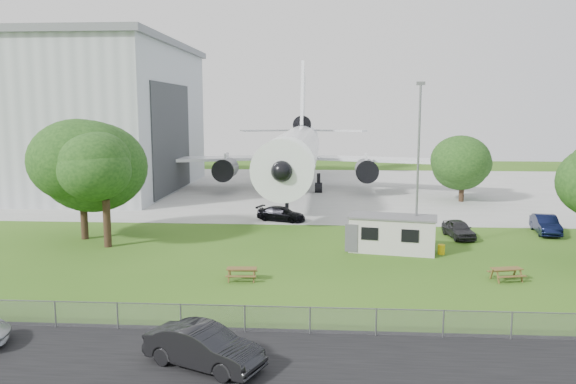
# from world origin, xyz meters

# --- Properties ---
(ground) EXTENTS (160.00, 160.00, 0.00)m
(ground) POSITION_xyz_m (0.00, 0.00, 0.00)
(ground) COLOR #477320
(asphalt_strip) EXTENTS (120.00, 8.00, 0.02)m
(asphalt_strip) POSITION_xyz_m (0.00, -13.00, 0.01)
(asphalt_strip) COLOR black
(asphalt_strip) RESTS_ON ground
(concrete_apron) EXTENTS (120.00, 46.00, 0.03)m
(concrete_apron) POSITION_xyz_m (0.00, 38.00, 0.01)
(concrete_apron) COLOR #B7B7B2
(concrete_apron) RESTS_ON ground
(hangar) EXTENTS (43.00, 31.00, 18.55)m
(hangar) POSITION_xyz_m (-37.97, 36.00, 9.41)
(hangar) COLOR #B2B7BC
(hangar) RESTS_ON ground
(airliner) EXTENTS (46.36, 47.73, 17.69)m
(airliner) POSITION_xyz_m (-2.00, 35.86, 5.27)
(airliner) COLOR white
(airliner) RESTS_ON ground
(site_cabin) EXTENTS (6.95, 3.83, 2.62)m
(site_cabin) POSITION_xyz_m (6.53, 6.09, 1.31)
(site_cabin) COLOR #BCB9B1
(site_cabin) RESTS_ON ground
(picnic_west) EXTENTS (1.87, 1.58, 0.76)m
(picnic_west) POSITION_xyz_m (-3.33, -1.56, 0.00)
(picnic_west) COLOR brown
(picnic_west) RESTS_ON ground
(picnic_east) EXTENTS (2.09, 1.87, 0.76)m
(picnic_east) POSITION_xyz_m (12.58, -0.53, 0.00)
(picnic_east) COLOR brown
(picnic_east) RESTS_ON ground
(fence) EXTENTS (58.00, 0.04, 1.30)m
(fence) POSITION_xyz_m (0.00, -9.50, 0.00)
(fence) COLOR gray
(fence) RESTS_ON ground
(lamp_mast) EXTENTS (0.16, 0.16, 12.00)m
(lamp_mast) POSITION_xyz_m (8.20, 6.20, 6.00)
(lamp_mast) COLOR slate
(lamp_mast) RESTS_ON ground
(tree_west_big) EXTENTS (9.18, 9.18, 10.57)m
(tree_west_big) POSITION_xyz_m (-17.43, 8.47, 5.98)
(tree_west_big) COLOR #382619
(tree_west_big) RESTS_ON ground
(tree_west_small) EXTENTS (5.98, 5.98, 9.14)m
(tree_west_small) POSITION_xyz_m (-14.60, 6.04, 6.13)
(tree_west_small) COLOR #382619
(tree_west_small) RESTS_ON ground
(tree_far_apron) EXTENTS (6.87, 6.87, 7.70)m
(tree_far_apron) POSITION_xyz_m (16.79, 28.97, 4.26)
(tree_far_apron) COLOR #382619
(tree_far_apron) RESTS_ON ground
(car_centre_sedan) EXTENTS (5.24, 3.62, 1.64)m
(car_centre_sedan) POSITION_xyz_m (-3.14, -13.06, 0.82)
(car_centre_sedan) COLOR black
(car_centre_sedan) RESTS_ON ground
(car_ne_hatch) EXTENTS (2.25, 4.34, 1.41)m
(car_ne_hatch) POSITION_xyz_m (12.33, 10.82, 0.71)
(car_ne_hatch) COLOR black
(car_ne_hatch) RESTS_ON ground
(car_ne_sedan) EXTENTS (2.18, 4.81, 1.53)m
(car_ne_sedan) POSITION_xyz_m (19.87, 12.83, 0.77)
(car_ne_sedan) COLOR black
(car_ne_sedan) RESTS_ON ground
(car_apron_van) EXTENTS (4.91, 3.22, 1.32)m
(car_apron_van) POSITION_xyz_m (-2.40, 16.67, 0.66)
(car_apron_van) COLOR black
(car_apron_van) RESTS_ON ground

